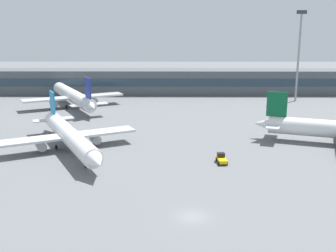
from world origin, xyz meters
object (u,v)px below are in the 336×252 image
(airplane_near, at_px, (70,136))
(floodlight_tower_west, at_px, (299,50))
(baggage_tug_yellow, at_px, (221,159))
(airplane_far, at_px, (73,96))

(airplane_near, height_order, floodlight_tower_west, floodlight_tower_west)
(baggage_tug_yellow, bearing_deg, floodlight_tower_west, 63.17)
(baggage_tug_yellow, height_order, floodlight_tower_west, floodlight_tower_west)
(airplane_far, relative_size, floodlight_tower_west, 1.39)
(airplane_near, bearing_deg, baggage_tug_yellow, -13.81)
(baggage_tug_yellow, bearing_deg, airplane_far, 126.57)
(airplane_far, bearing_deg, floodlight_tower_west, 7.87)
(baggage_tug_yellow, relative_size, floodlight_tower_west, 0.12)
(baggage_tug_yellow, xyz_separation_m, floodlight_tower_west, (33.23, 65.70, 16.37))
(baggage_tug_yellow, bearing_deg, airplane_near, 166.19)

